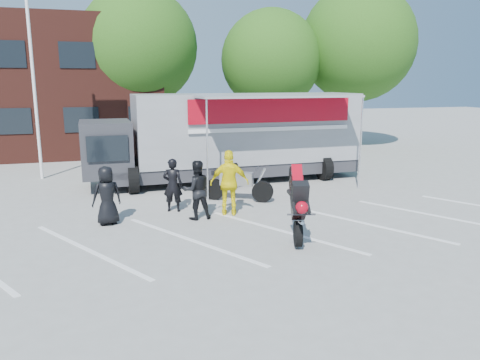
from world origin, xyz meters
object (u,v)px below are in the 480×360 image
tree_left (139,47)px  tree_mid (271,60)px  tree_right (358,44)px  spectator_leather_a (107,196)px  parked_motorcycle (238,201)px  stunt_bike_rider (294,239)px  spectator_hivis (230,183)px  flagpole (38,47)px  spectator_leather_c (197,190)px  spectator_leather_b (173,185)px  transporter_truck (235,180)px

tree_left → tree_mid: (7.00, -1.00, -0.62)m
tree_right → spectator_leather_a: 18.94m
tree_right → tree_left: bearing=172.9°
parked_motorcycle → tree_mid: bearing=3.5°
stunt_bike_rider → spectator_hivis: 2.84m
tree_mid → stunt_bike_rider: bearing=-108.0°
flagpole → parked_motorcycle: flagpole is taller
spectator_leather_c → flagpole: bearing=-60.7°
flagpole → tree_mid: flagpole is taller
parked_motorcycle → stunt_bike_rider: size_ratio=1.15×
spectator_leather_b → spectator_leather_c: spectator_leather_c is taller
tree_left → transporter_truck: tree_left is taller
spectator_leather_c → spectator_hivis: spectator_hivis is taller
tree_left → parked_motorcycle: tree_left is taller
spectator_leather_b → tree_left: bearing=-71.6°
parked_motorcycle → tree_left: bearing=38.3°
spectator_leather_b → spectator_leather_a: bearing=42.3°
parked_motorcycle → spectator_leather_a: bearing=137.8°
tree_mid → spectator_leather_b: 14.02m
flagpole → tree_right: tree_right is taller
tree_mid → spectator_leather_a: bearing=-127.0°
spectator_leather_a → spectator_leather_c: (2.41, -0.18, 0.03)m
tree_right → spectator_hivis: tree_right is taller
spectator_leather_a → transporter_truck: bearing=-150.8°
stunt_bike_rider → spectator_leather_b: size_ratio=1.26×
transporter_truck → tree_mid: bearing=59.4°
stunt_bike_rider → spectator_leather_a: bearing=165.0°
flagpole → spectator_leather_b: size_ratio=5.01×
tree_right → parked_motorcycle: size_ratio=3.92×
spectator_leather_a → spectator_hivis: 3.40m
parked_motorcycle → spectator_leather_b: bearing=134.5°
spectator_hivis → tree_left: bearing=-68.7°
spectator_leather_c → spectator_hivis: size_ratio=0.88×
tree_left → spectator_leather_a: tree_left is taller
transporter_truck → stunt_bike_rider: size_ratio=5.21×
tree_right → spectator_leather_a: size_ratio=5.70×
tree_left → parked_motorcycle: 13.07m
flagpole → spectator_leather_b: bearing=-57.3°
tree_left → tree_right: tree_right is taller
stunt_bike_rider → spectator_leather_b: spectator_leather_b is taller
transporter_truck → parked_motorcycle: 3.24m
flagpole → tree_mid: 12.31m
spectator_leather_c → parked_motorcycle: bearing=-139.2°
tree_left → transporter_truck: bearing=-71.8°
stunt_bike_rider → spectator_leather_a: 5.10m
tree_left → parked_motorcycle: size_ratio=3.72×
tree_mid → spectator_hivis: size_ratio=4.07×
tree_left → spectator_leather_a: 14.08m
parked_motorcycle → spectator_leather_a: (-4.09, -1.43, 0.80)m
flagpole → spectator_leather_c: size_ratio=4.80×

